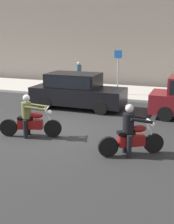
# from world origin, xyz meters

# --- Properties ---
(ground_plane) EXTENTS (80.00, 80.00, 0.00)m
(ground_plane) POSITION_xyz_m (0.00, 0.00, 0.00)
(ground_plane) COLOR #252525
(sidewalk_slab) EXTENTS (40.00, 4.40, 0.14)m
(sidewalk_slab) POSITION_xyz_m (0.00, 8.00, 0.07)
(sidewalk_slab) COLOR #A8A399
(sidewalk_slab) RESTS_ON ground_plane
(building_facade) EXTENTS (40.00, 1.40, 9.72)m
(building_facade) POSITION_xyz_m (0.00, 11.40, 4.86)
(building_facade) COLOR slate
(building_facade) RESTS_ON ground_plane
(motorcycle_with_rider_olive) EXTENTS (2.16, 0.91, 1.53)m
(motorcycle_with_rider_olive) POSITION_xyz_m (-0.26, -0.92, 0.63)
(motorcycle_with_rider_olive) COLOR black
(motorcycle_with_rider_olive) RESTS_ON ground_plane
(motorcycle_with_rider_black_leather) EXTENTS (1.82, 1.19, 1.58)m
(motorcycle_with_rider_black_leather) POSITION_xyz_m (3.45, -1.31, 0.65)
(motorcycle_with_rider_black_leather) COLOR black
(motorcycle_with_rider_black_leather) RESTS_ON ground_plane
(parked_sedan_black) EXTENTS (4.56, 1.82, 1.72)m
(parked_sedan_black) POSITION_xyz_m (-0.29, 3.54, 0.88)
(parked_sedan_black) COLOR black
(parked_sedan_black) RESTS_ON ground_plane
(street_sign_post) EXTENTS (0.44, 0.08, 2.56)m
(street_sign_post) POSITION_xyz_m (0.90, 6.96, 1.69)
(street_sign_post) COLOR gray
(street_sign_post) RESTS_ON sidewalk_slab
(pedestrian_bystander) EXTENTS (0.34, 0.34, 1.70)m
(pedestrian_bystander) POSITION_xyz_m (-1.96, 8.04, 1.13)
(pedestrian_bystander) COLOR black
(pedestrian_bystander) RESTS_ON sidewalk_slab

